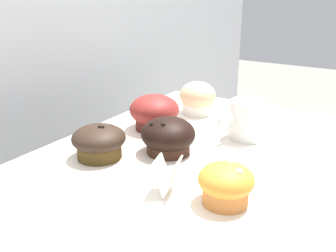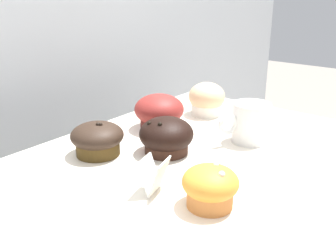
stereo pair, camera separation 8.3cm
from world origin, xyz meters
name	(u,v)px [view 2 (the right image)]	position (x,y,z in m)	size (l,w,h in m)	color
wall_back	(3,128)	(0.00, 0.60, 0.90)	(3.20, 0.10, 1.80)	#B2B7BC
muffin_front_center	(207,99)	(0.33, 0.15, 0.99)	(0.10, 0.10, 0.09)	white
muffin_back_left	(210,186)	(-0.05, -0.10, 0.98)	(0.09, 0.09, 0.07)	#CD7839
muffin_back_right	(97,139)	(-0.02, 0.18, 0.98)	(0.11, 0.11, 0.07)	#453214
muffin_front_left	(159,112)	(0.17, 0.18, 0.99)	(0.12, 0.12, 0.08)	#4F1E1A
muffin_front_right	(166,137)	(0.07, 0.08, 0.98)	(0.11, 0.11, 0.08)	#341E15
coffee_cup	(250,122)	(0.23, -0.03, 0.99)	(0.12, 0.08, 0.09)	white
price_card	(154,175)	(-0.07, -0.01, 0.98)	(0.06, 0.05, 0.06)	white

